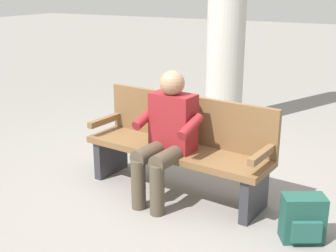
# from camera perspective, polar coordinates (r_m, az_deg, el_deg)

# --- Properties ---
(ground_plane) EXTENTS (40.00, 40.00, 0.00)m
(ground_plane) POSITION_cam_1_polar(r_m,az_deg,el_deg) (4.33, 0.94, -8.32)
(ground_plane) COLOR gray
(bench_near) EXTENTS (1.84, 0.65, 0.90)m
(bench_near) POSITION_cam_1_polar(r_m,az_deg,el_deg) (4.21, 1.51, -2.34)
(bench_near) COLOR brown
(bench_near) RESTS_ON ground
(person_seated) EXTENTS (0.60, 0.60, 1.18)m
(person_seated) POSITION_cam_1_polar(r_m,az_deg,el_deg) (3.96, -0.18, -1.02)
(person_seated) COLOR maroon
(person_seated) RESTS_ON ground
(backpack) EXTENTS (0.37, 0.33, 0.37)m
(backpack) POSITION_cam_1_polar(r_m,az_deg,el_deg) (3.65, 16.74, -11.23)
(backpack) COLOR #1E4C42
(backpack) RESTS_ON ground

